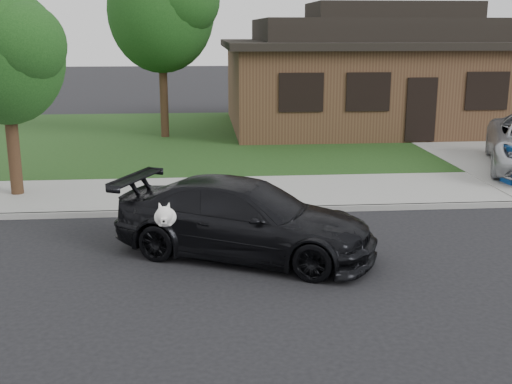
{
  "coord_description": "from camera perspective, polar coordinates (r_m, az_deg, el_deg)",
  "views": [
    {
      "loc": [
        -3.24,
        -9.59,
        3.81
      ],
      "look_at": [
        -2.32,
        1.01,
        1.1
      ],
      "focal_mm": 45.0,
      "sensor_mm": 36.0,
      "label": 1
    }
  ],
  "objects": [
    {
      "name": "ground",
      "position": [
        10.81,
        12.93,
        -6.72
      ],
      "size": [
        120.0,
        120.0,
        0.0
      ],
      "primitive_type": "plane",
      "color": "black",
      "rests_on": "ground"
    },
    {
      "name": "sidewalk",
      "position": [
        15.41,
        7.35,
        0.08
      ],
      "size": [
        60.0,
        3.0,
        0.12
      ],
      "primitive_type": "cube",
      "color": "gray",
      "rests_on": "ground"
    },
    {
      "name": "curb",
      "position": [
        13.99,
        8.63,
        -1.42
      ],
      "size": [
        60.0,
        0.12,
        0.12
      ],
      "primitive_type": "cube",
      "color": "gray",
      "rests_on": "ground"
    },
    {
      "name": "lawn",
      "position": [
        23.12,
        3.18,
        4.95
      ],
      "size": [
        60.0,
        13.0,
        0.13
      ],
      "primitive_type": "cube",
      "color": "#193814",
      "rests_on": "ground"
    },
    {
      "name": "driveway",
      "position": [
        21.98,
        20.04,
        3.63
      ],
      "size": [
        4.5,
        13.0,
        0.14
      ],
      "primitive_type": "cube",
      "color": "gray",
      "rests_on": "ground"
    },
    {
      "name": "sedan",
      "position": [
        10.98,
        -1.03,
        -2.4
      ],
      "size": [
        4.87,
        3.56,
        1.31
      ],
      "rotation": [
        0.0,
        0.0,
        1.14
      ],
      "color": "black",
      "rests_on": "ground"
    },
    {
      "name": "house",
      "position": [
        25.68,
        11.62,
        10.26
      ],
      "size": [
        12.6,
        8.6,
        4.65
      ],
      "color": "#422B1C",
      "rests_on": "ground"
    },
    {
      "name": "tree_0",
      "position": [
        22.5,
        -8.05,
        15.86
      ],
      "size": [
        3.78,
        3.6,
        6.34
      ],
      "color": "#332114",
      "rests_on": "ground"
    },
    {
      "name": "tree_2",
      "position": [
        15.28,
        -21.1,
        11.33
      ],
      "size": [
        2.73,
        2.6,
        4.59
      ],
      "color": "#332114",
      "rests_on": "ground"
    }
  ]
}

